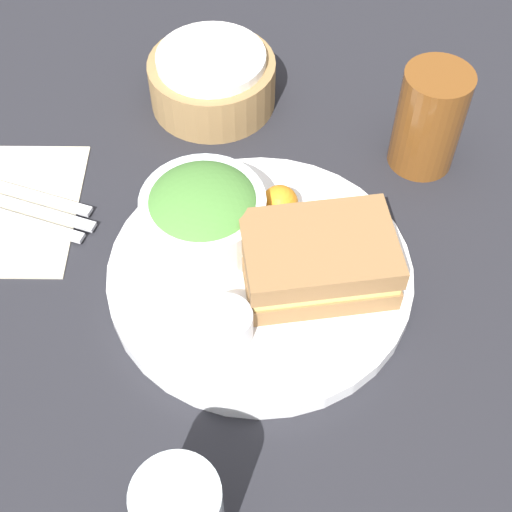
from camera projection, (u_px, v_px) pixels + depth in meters
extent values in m
plane|color=#232328|center=(256.00, 279.00, 0.74)|extent=(4.00, 4.00, 0.00)
cylinder|color=white|center=(256.00, 273.00, 0.73)|extent=(0.31, 0.31, 0.02)
cube|color=olive|center=(313.00, 269.00, 0.71)|extent=(0.16, 0.12, 0.02)
cube|color=#E5C666|center=(314.00, 259.00, 0.69)|extent=(0.15, 0.12, 0.01)
cube|color=olive|center=(315.00, 249.00, 0.68)|extent=(0.16, 0.12, 0.02)
cylinder|color=white|center=(200.00, 217.00, 0.73)|extent=(0.13, 0.13, 0.05)
ellipsoid|color=#4C8438|center=(199.00, 206.00, 0.71)|extent=(0.12, 0.12, 0.05)
cylinder|color=#B7B7BC|center=(222.00, 325.00, 0.66)|extent=(0.05, 0.05, 0.03)
sphere|color=orange|center=(276.00, 203.00, 0.75)|extent=(0.04, 0.04, 0.04)
cylinder|color=brown|center=(425.00, 119.00, 0.79)|extent=(0.08, 0.08, 0.12)
cylinder|color=#997547|center=(209.00, 83.00, 0.88)|extent=(0.16, 0.16, 0.06)
cylinder|color=white|center=(207.00, 59.00, 0.85)|extent=(0.13, 0.13, 0.01)
cube|color=beige|center=(13.00, 207.00, 0.79)|extent=(0.14, 0.19, 0.00)
cube|color=silver|center=(3.00, 216.00, 0.78)|extent=(0.18, 0.07, 0.01)
cube|color=silver|center=(12.00, 205.00, 0.79)|extent=(0.19, 0.07, 0.01)
cube|color=silver|center=(20.00, 193.00, 0.80)|extent=(0.16, 0.07, 0.01)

